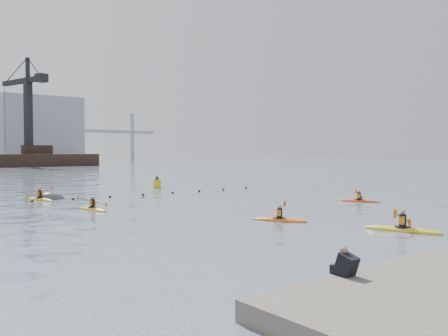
# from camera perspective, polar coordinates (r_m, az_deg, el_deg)

# --- Properties ---
(ground) EXTENTS (400.00, 400.00, 0.00)m
(ground) POSITION_cam_1_polar(r_m,az_deg,el_deg) (20.79, 10.82, -8.33)
(ground) COLOR #32404A
(ground) RESTS_ON ground
(float_line) EXTENTS (33.24, 0.73, 0.24)m
(float_line) POSITION_cam_1_polar(r_m,az_deg,el_deg) (39.05, -15.71, -3.49)
(float_line) COLOR black
(float_line) RESTS_ON ground
(kayaker_0) EXTENTS (1.98, 2.97, 1.10)m
(kayaker_0) POSITION_cam_1_polar(r_m,az_deg,el_deg) (25.62, 6.71, -6.15)
(kayaker_0) COLOR #C75D12
(kayaker_0) RESTS_ON ground
(kayaker_1) EXTENTS (2.40, 3.64, 1.27)m
(kayaker_1) POSITION_cam_1_polar(r_m,az_deg,el_deg) (23.75, 20.68, -6.87)
(kayaker_1) COLOR gold
(kayaker_1) RESTS_ON ground
(kayaker_3) EXTENTS (2.12, 3.15, 1.09)m
(kayaker_3) POSITION_cam_1_polar(r_m,az_deg,el_deg) (31.32, -15.53, -4.71)
(kayaker_3) COLOR gold
(kayaker_3) RESTS_ON ground
(kayaker_4) EXTENTS (1.98, 3.05, 1.11)m
(kayaker_4) POSITION_cam_1_polar(r_m,az_deg,el_deg) (36.47, 15.91, -3.78)
(kayaker_4) COLOR red
(kayaker_4) RESTS_ON ground
(kayaker_5) EXTENTS (2.27, 3.42, 1.21)m
(kayaker_5) POSITION_cam_1_polar(r_m,az_deg,el_deg) (38.86, -21.29, -3.47)
(kayaker_5) COLOR gold
(kayaker_5) RESTS_ON ground
(mooring_buoy) EXTENTS (2.41, 1.57, 1.44)m
(mooring_buoy) POSITION_cam_1_polar(r_m,az_deg,el_deg) (39.47, -19.89, -3.52)
(mooring_buoy) COLOR #383B3D
(mooring_buoy) RESTS_ON ground
(nav_buoy) EXTENTS (0.79, 0.79, 1.44)m
(nav_buoy) POSITION_cam_1_polar(r_m,az_deg,el_deg) (48.74, -8.06, -1.88)
(nav_buoy) COLOR gold
(nav_buoy) RESTS_ON ground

